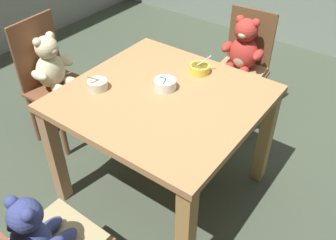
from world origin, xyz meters
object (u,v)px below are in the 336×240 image
at_px(porridge_bowl_yellow_far_center, 200,69).
at_px(porridge_bowl_white_center, 165,84).
at_px(teddy_chair_far_center, 242,58).
at_px(porridge_bowl_cream_near_left, 97,84).
at_px(dining_table, 163,112).
at_px(teddy_chair_near_left, 52,71).

height_order(porridge_bowl_yellow_far_center, porridge_bowl_white_center, porridge_bowl_white_center).
height_order(teddy_chair_far_center, porridge_bowl_cream_near_left, teddy_chair_far_center).
bearing_deg(porridge_bowl_cream_near_left, porridge_bowl_yellow_far_center, 52.88).
distance_m(teddy_chair_far_center, porridge_bowl_white_center, 0.92).
height_order(teddy_chair_far_center, porridge_bowl_white_center, teddy_chair_far_center).
distance_m(dining_table, porridge_bowl_yellow_far_center, 0.36).
xyz_separation_m(teddy_chair_near_left, porridge_bowl_cream_near_left, (0.64, -0.16, 0.21)).
height_order(porridge_bowl_cream_near_left, porridge_bowl_white_center, porridge_bowl_white_center).
distance_m(porridge_bowl_yellow_far_center, porridge_bowl_white_center, 0.27).
height_order(teddy_chair_near_left, porridge_bowl_white_center, teddy_chair_near_left).
height_order(teddy_chair_far_center, porridge_bowl_yellow_far_center, teddy_chair_far_center).
relative_size(teddy_chair_far_center, porridge_bowl_white_center, 6.55).
xyz_separation_m(dining_table, teddy_chair_near_left, (-0.98, -0.01, -0.06)).
distance_m(teddy_chair_near_left, porridge_bowl_cream_near_left, 0.69).
bearing_deg(teddy_chair_near_left, porridge_bowl_yellow_far_center, 14.53).
distance_m(teddy_chair_near_left, porridge_bowl_white_center, 0.98).
distance_m(teddy_chair_near_left, porridge_bowl_yellow_far_center, 1.09).
relative_size(teddy_chair_near_left, porridge_bowl_white_center, 6.79).
xyz_separation_m(dining_table, teddy_chair_far_center, (0.02, 0.95, -0.05)).
relative_size(porridge_bowl_yellow_far_center, porridge_bowl_white_center, 0.90).
xyz_separation_m(teddy_chair_far_center, teddy_chair_near_left, (-1.00, -0.96, -0.01)).
relative_size(teddy_chair_far_center, porridge_bowl_yellow_far_center, 7.24).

